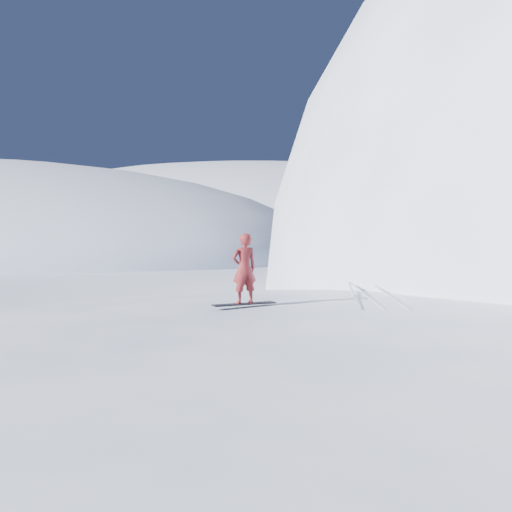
{
  "coord_description": "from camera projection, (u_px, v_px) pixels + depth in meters",
  "views": [
    {
      "loc": [
        0.89,
        -9.83,
        4.25
      ],
      "look_at": [
        -3.11,
        3.96,
        3.5
      ],
      "focal_mm": 40.0,
      "sensor_mm": 36.0,
      "label": 1
    }
  ],
  "objects": [
    {
      "name": "board_tracks",
      "position": [
        369.0,
        293.0,
        15.52
      ],
      "size": [
        2.14,
        5.93,
        0.04
      ],
      "color": "silver",
      "rests_on": "ground"
    },
    {
      "name": "snowboard",
      "position": [
        244.0,
        304.0,
        13.48
      ],
      "size": [
        1.37,
        1.24,
        0.03
      ],
      "primitive_type": "cube",
      "rotation": [
        0.0,
        0.0,
        0.71
      ],
      "color": "black",
      "rests_on": "near_ridge"
    },
    {
      "name": "snowboarder",
      "position": [
        244.0,
        268.0,
        13.44
      ],
      "size": [
        0.72,
        0.7,
        1.66
      ],
      "primitive_type": "imported",
      "rotation": [
        0.0,
        0.0,
        3.85
      ],
      "color": "maroon",
      "rests_on": "snowboard"
    },
    {
      "name": "ground",
      "position": [
        364.0,
        471.0,
        9.9
      ],
      "size": [
        400.0,
        400.0,
        0.0
      ],
      "primitive_type": "plane",
      "color": "white",
      "rests_on": "ground"
    },
    {
      "name": "near_ridge",
      "position": [
        423.0,
        420.0,
        12.5
      ],
      "size": [
        36.0,
        28.0,
        4.8
      ],
      "primitive_type": "ellipsoid",
      "color": "white",
      "rests_on": "ground"
    },
    {
      "name": "far_ridge_c",
      "position": [
        229.0,
        245.0,
        126.53
      ],
      "size": [
        140.0,
        90.0,
        36.0
      ],
      "primitive_type": "ellipsoid",
      "color": "white",
      "rests_on": "ground"
    },
    {
      "name": "wind_bumps",
      "position": [
        347.0,
        427.0,
        12.09
      ],
      "size": [
        16.0,
        14.4,
        1.0
      ],
      "color": "white",
      "rests_on": "ground"
    }
  ]
}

